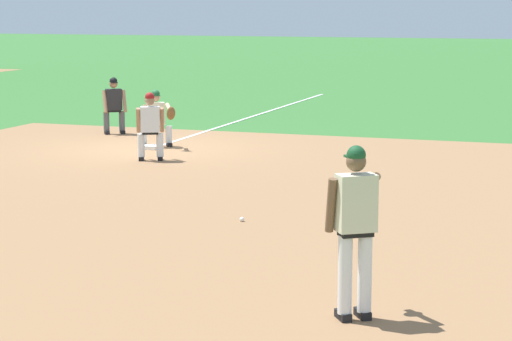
% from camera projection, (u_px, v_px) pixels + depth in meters
% --- Properties ---
extents(ground_plane, '(160.00, 160.00, 0.00)m').
position_uv_depth(ground_plane, '(151.00, 149.00, 22.99)').
color(ground_plane, '#336B2D').
extents(infield_dirt_patch, '(18.00, 18.00, 0.01)m').
position_uv_depth(infield_dirt_patch, '(215.00, 202.00, 16.76)').
color(infield_dirt_patch, '#936B47').
rests_on(infield_dirt_patch, ground).
extents(foul_line_stripe, '(15.01, 0.10, 0.00)m').
position_uv_depth(foul_line_stripe, '(257.00, 115.00, 29.99)').
color(foul_line_stripe, white).
rests_on(foul_line_stripe, ground).
extents(first_base_bag, '(0.38, 0.38, 0.09)m').
position_uv_depth(first_base_bag, '(151.00, 147.00, 22.99)').
color(first_base_bag, white).
rests_on(first_base_bag, ground).
extents(baseball, '(0.07, 0.07, 0.07)m').
position_uv_depth(baseball, '(242.00, 219.00, 15.28)').
color(baseball, white).
rests_on(baseball, ground).
extents(pitcher, '(0.85, 0.57, 1.86)m').
position_uv_depth(pitcher, '(356.00, 221.00, 10.39)').
color(pitcher, black).
rests_on(pitcher, ground).
extents(first_baseman, '(0.80, 1.05, 1.34)m').
position_uv_depth(first_baseman, '(157.00, 116.00, 23.17)').
color(first_baseman, black).
rests_on(first_baseman, ground).
extents(baserunner, '(0.60, 0.67, 1.46)m').
position_uv_depth(baserunner, '(150.00, 124.00, 21.16)').
color(baserunner, black).
rests_on(baserunner, ground).
extents(umpire, '(0.65, 0.68, 1.46)m').
position_uv_depth(umpire, '(114.00, 103.00, 25.55)').
color(umpire, black).
rests_on(umpire, ground).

